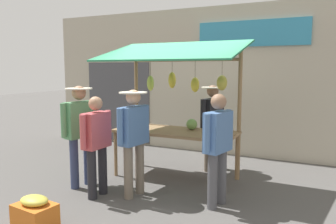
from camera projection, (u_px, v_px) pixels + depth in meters
ground_plane at (175, 177)px, 6.23m from camera, size 40.00×40.00×0.00m
street_backdrop at (213, 81)px, 7.99m from camera, size 9.00×0.30×3.40m
market_stall at (176, 94)px, 6.06m from camera, size 2.50×1.46×2.50m
vendor_with_sunhat at (212, 120)px, 6.58m from camera, size 0.43×0.69×1.67m
shopper_in_grey_tee at (97, 140)px, 5.21m from camera, size 0.23×0.68×1.57m
shopper_in_striped_shirt at (134, 134)px, 5.21m from camera, size 0.43×0.70×1.67m
shopper_with_shopping_bag at (218, 142)px, 4.82m from camera, size 0.31×0.69×1.64m
shopper_with_ponytail at (80, 127)px, 5.65m from camera, size 0.44×0.71×1.71m
produce_crate_near at (35, 213)px, 4.25m from camera, size 0.54×0.42×0.41m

